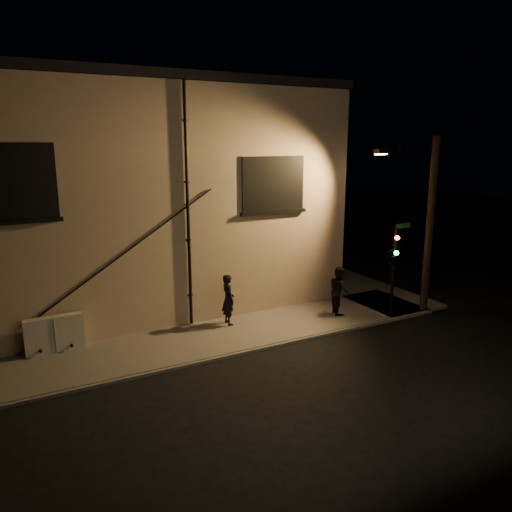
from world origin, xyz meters
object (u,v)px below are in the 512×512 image
utility_cabinet (54,334)px  pedestrian_b (339,290)px  streetlamp_pole (426,221)px  pedestrian_a (228,300)px  traffic_signal (392,255)px

utility_cabinet → pedestrian_b: bearing=-7.7°
streetlamp_pole → pedestrian_a: bearing=164.1°
utility_cabinet → traffic_signal: bearing=-12.4°
utility_cabinet → streetlamp_pole: 13.63m
pedestrian_a → pedestrian_b: 4.30m
utility_cabinet → streetlamp_pole: bearing=-10.8°
utility_cabinet → pedestrian_b: pedestrian_b is taller
utility_cabinet → streetlamp_pole: streetlamp_pole is taller
utility_cabinet → pedestrian_a: bearing=-4.0°
pedestrian_b → traffic_signal: 2.35m
pedestrian_a → streetlamp_pole: size_ratio=0.27×
utility_cabinet → pedestrian_a: 5.81m
pedestrian_a → pedestrian_b: bearing=-99.4°
utility_cabinet → traffic_signal: (11.45, -2.51, 1.76)m
traffic_signal → pedestrian_a: bearing=159.6°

